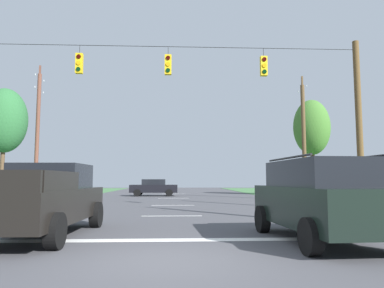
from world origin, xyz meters
name	(u,v)px	position (x,y,z in m)	size (l,w,h in m)	color
ground_plane	(167,259)	(0.00, 0.00, 0.00)	(120.00, 120.00, 0.00)	#47474C
stop_bar_stripe	(169,240)	(0.00, 2.17, 0.00)	(14.87, 0.45, 0.01)	white
lane_dash_0	(172,216)	(0.00, 8.17, 0.00)	(0.15, 2.50, 0.01)	white
lane_dash_1	(173,205)	(0.00, 14.34, 0.00)	(0.15, 2.50, 0.01)	white
lane_dash_2	(174,198)	(0.00, 22.38, 0.00)	(0.15, 2.50, 0.01)	white
lane_dash_3	(174,194)	(0.00, 31.21, 0.00)	(0.15, 2.50, 0.01)	white
overhead_signal_span	(173,115)	(-0.01, 9.70, 4.52)	(18.12, 0.31, 8.24)	brown
pickup_truck	(44,200)	(-3.41, 2.96, 0.97)	(2.39, 5.45, 1.95)	black
suv_black	(320,198)	(3.72, 1.77, 1.06)	(2.43, 4.90, 2.05)	black
distant_car_crossing_white	(323,188)	(11.93, 21.51, 0.79)	(4.41, 2.24, 1.52)	silver
distant_car_oncoming	(154,187)	(-1.82, 26.45, 0.79)	(4.32, 2.06, 1.52)	black
utility_pole_mid_right	(304,140)	(9.61, 19.11, 4.43)	(0.30, 1.82, 9.22)	brown
utility_pole_near_left	(37,132)	(-9.77, 19.21, 4.89)	(0.28, 1.73, 9.79)	brown
tree_roadside_right	(4,121)	(-11.44, 17.72, 5.46)	(2.97, 2.97, 7.68)	brown
tree_roadside_far_right	(312,128)	(12.76, 25.72, 6.28)	(3.33, 3.33, 8.89)	brown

